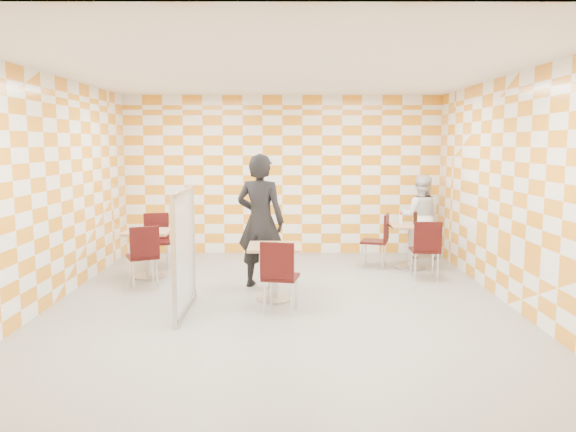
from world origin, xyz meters
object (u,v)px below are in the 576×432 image
Objects in this scene: empty_table at (148,246)px; man_white at (421,216)px; chair_second_front at (426,245)px; man_dark at (260,221)px; chair_second_side at (380,236)px; main_table at (274,263)px; chair_empty_near at (144,251)px; chair_main_front at (279,271)px; soda_bottle at (415,218)px; second_table at (410,239)px; chair_empty_far at (157,236)px; sport_bottle at (401,219)px; partition at (184,250)px.

empty_table is 0.49× the size of man_white.
chair_second_front reaches higher than empty_table.
man_dark is at bearing -170.72° from chair_second_front.
man_white is at bearing 44.84° from chair_second_side.
chair_second_side is 0.60× the size of man_white.
main_table is 2.02m from chair_empty_near.
chair_main_front is at bearing 120.04° from man_dark.
soda_bottle is (2.28, 2.66, 0.31)m from chair_main_front.
chair_empty_far is (-4.29, 0.07, 0.04)m from second_table.
main_table is 0.66m from chair_main_front.
chair_main_front is (2.08, -1.93, 0.04)m from empty_table.
sport_bottle is (0.36, 0.04, 0.29)m from chair_second_side.
main_table is 2.57m from chair_second_front.
soda_bottle is (0.61, 0.07, 0.31)m from chair_second_side.
chair_second_side is at bearing 59.03° from man_white.
chair_second_front reaches higher than second_table.
empty_table is at bearing -169.96° from chair_second_side.
second_table is 0.49× the size of man_white.
partition reaches higher than chair_second_side.
soda_bottle is (2.57, 1.31, -0.13)m from man_dark.
empty_table is 4.90m from man_white.
sport_bottle is at bearing -133.00° from man_dark.
chair_main_front is at bearing -127.55° from sport_bottle.
chair_second_front is at bearing -11.45° from chair_empty_far.
chair_empty_near reaches higher than empty_table.
partition is at bearing -154.14° from chair_second_front.
main_table is at bearing -139.41° from soda_bottle.
second_table is 1.00× the size of empty_table.
man_dark is at bearing -153.58° from second_table.
soda_bottle reaches higher than chair_second_front.
partition is (-2.85, -2.49, 0.25)m from chair_second_side.
soda_bottle is (2.35, 2.01, 0.34)m from main_table.
man_white is at bearing 57.65° from sport_bottle.
second_table is at bearing 40.51° from main_table.
chair_empty_far is at bearing 168.55° from chair_second_front.
partition reaches higher than chair_main_front.
chair_main_front is at bearing 67.84° from man_white.
second_table is 0.81× the size of chair_empty_far.
chair_empty_far is at bearing 24.34° from man_white.
man_white is 7.69× the size of sport_bottle.
man_white is at bearing -125.26° from man_dark.
chair_empty_near is 1.37m from chair_empty_far.
soda_bottle is at bearing 42.38° from second_table.
sport_bottle is at bearing 71.84° from man_white.
main_table is 0.48× the size of partition.
second_table is 1.02m from man_white.
chair_second_side and chair_empty_far have the same top height.
chair_empty_near is at bearing -162.06° from soda_bottle.
man_dark is (1.70, 0.07, 0.44)m from chair_empty_near.
soda_bottle is at bearing 0.22° from chair_empty_far.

